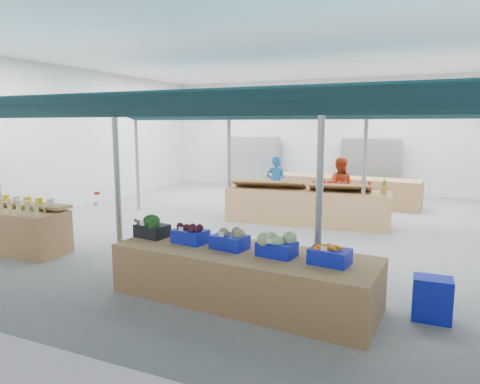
{
  "coord_description": "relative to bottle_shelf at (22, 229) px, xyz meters",
  "views": [
    {
      "loc": [
        3.84,
        -9.79,
        2.51
      ],
      "look_at": [
        0.24,
        -1.6,
        1.1
      ],
      "focal_mm": 32.0,
      "sensor_mm": 36.0,
      "label": 1
    }
  ],
  "objects": [
    {
      "name": "bottle_shelf",
      "position": [
        0.0,
        0.0,
        0.0
      ],
      "size": [
        1.9,
        1.15,
        1.12
      ],
      "rotation": [
        0.0,
        0.0,
        0.0
      ],
      "color": "#966A41",
      "rests_on": "floor"
    },
    {
      "name": "floor",
      "position": [
        3.45,
        3.96,
        -0.46
      ],
      "size": [
        13.0,
        13.0,
        0.0
      ],
      "primitive_type": "plane",
      "color": "slate",
      "rests_on": "ground"
    },
    {
      "name": "pole_ribbon",
      "position": [
        1.04,
        0.99,
        0.62
      ],
      "size": [
        0.12,
        0.12,
        0.28
      ],
      "color": "red",
      "rests_on": "pole_grid"
    },
    {
      "name": "crate_beets",
      "position": [
        4.07,
        -0.37,
        0.41
      ],
      "size": [
        0.54,
        0.44,
        0.29
      ],
      "rotation": [
        0.0,
        0.0,
        -0.14
      ],
      "color": "#1120BD",
      "rests_on": "veg_counter"
    },
    {
      "name": "crate_broccoli",
      "position": [
        3.34,
        -0.32,
        0.44
      ],
      "size": [
        0.54,
        0.44,
        0.35
      ],
      "rotation": [
        0.0,
        0.0,
        -0.14
      ],
      "color": "black",
      "rests_on": "veg_counter"
    },
    {
      "name": "crate_cabbage",
      "position": [
        5.49,
        -0.48,
        0.44
      ],
      "size": [
        0.54,
        0.44,
        0.35
      ],
      "rotation": [
        0.0,
        0.0,
        -0.14
      ],
      "color": "#1120BD",
      "rests_on": "veg_counter"
    },
    {
      "name": "crate_stack",
      "position": [
        7.46,
        -0.04,
        -0.17
      ],
      "size": [
        0.49,
        0.35,
        0.57
      ],
      "primitive_type": "cube",
      "rotation": [
        0.0,
        0.0,
        0.04
      ],
      "color": "#1120BD",
      "rests_on": "floor"
    },
    {
      "name": "veg_counter",
      "position": [
        4.96,
        -0.44,
        -0.09
      ],
      "size": [
        3.86,
        1.53,
        0.74
      ],
      "primitive_type": "cube",
      "rotation": [
        0.0,
        0.0,
        -0.07
      ],
      "color": "#966A41",
      "rests_on": "floor"
    },
    {
      "name": "sparrow",
      "position": [
        3.16,
        -0.44,
        0.53
      ],
      "size": [
        0.12,
        0.09,
        0.11
      ],
      "rotation": [
        0.0,
        0.0,
        -0.14
      ],
      "color": "brown",
      "rests_on": "crate_broccoli"
    },
    {
      "name": "pole_grid",
      "position": [
        4.2,
        2.21,
        1.35
      ],
      "size": [
        10.0,
        4.6,
        3.0
      ],
      "color": "gray",
      "rests_on": "floor"
    },
    {
      "name": "apple_heap_red",
      "position": [
        5.37,
        4.61,
        0.58
      ],
      "size": [
        1.59,
        0.92,
        0.27
      ],
      "rotation": [
        0.0,
        0.0,
        0.16
      ],
      "color": "#997247",
      "rests_on": "fruit_counter"
    },
    {
      "name": "vendor_right",
      "position": [
        5.14,
        5.74,
        0.36
      ],
      "size": [
        0.84,
        0.68,
        1.63
      ],
      "primitive_type": "imported",
      "rotation": [
        0.0,
        0.0,
        3.22
      ],
      "color": "#BE3717",
      "rests_on": "floor"
    },
    {
      "name": "crate_celeriac",
      "position": [
        4.75,
        -0.42,
        0.42
      ],
      "size": [
        0.54,
        0.44,
        0.31
      ],
      "rotation": [
        0.0,
        0.0,
        -0.14
      ],
      "color": "#1120BD",
      "rests_on": "veg_counter"
    },
    {
      "name": "apple_heap_yellow",
      "position": [
        3.58,
        4.47,
        0.58
      ],
      "size": [
        1.99,
        0.99,
        0.27
      ],
      "rotation": [
        0.0,
        0.0,
        0.16
      ],
      "color": "#997247",
      "rests_on": "fruit_counter"
    },
    {
      "name": "pineapple",
      "position": [
        6.39,
        4.69,
        0.6
      ],
      "size": [
        0.14,
        0.14,
        0.39
      ],
      "rotation": [
        0.0,
        0.0,
        0.16
      ],
      "color": "#8C6019",
      "rests_on": "fruit_counter"
    },
    {
      "name": "crate_carrots",
      "position": [
        6.22,
        -0.53,
        0.39
      ],
      "size": [
        0.54,
        0.44,
        0.29
      ],
      "rotation": [
        0.0,
        0.0,
        -0.14
      ],
      "color": "#1120BD",
      "rests_on": "veg_counter"
    },
    {
      "name": "fruit_counter",
      "position": [
        4.54,
        4.64,
        -0.02
      ],
      "size": [
        4.15,
        1.29,
        0.88
      ],
      "primitive_type": "cube",
      "rotation": [
        0.0,
        0.0,
        0.08
      ],
      "color": "#966A41",
      "rests_on": "floor"
    },
    {
      "name": "vendor_left",
      "position": [
        3.34,
        5.74,
        0.36
      ],
      "size": [
        0.62,
        0.44,
        1.63
      ],
      "primitive_type": "imported",
      "rotation": [
        0.0,
        0.0,
        3.22
      ],
      "color": "#1A63AD",
      "rests_on": "floor"
    },
    {
      "name": "awnings",
      "position": [
        4.2,
        2.21,
        2.32
      ],
      "size": [
        9.5,
        7.08,
        0.3
      ],
      "color": "#0A2A2D",
      "rests_on": "pole_grid"
    },
    {
      "name": "back_shelving_right",
      "position": [
        5.45,
        9.96,
        0.54
      ],
      "size": [
        2.0,
        0.5,
        2.0
      ],
      "primitive_type": "cube",
      "color": "#B23F33",
      "rests_on": "floor"
    },
    {
      "name": "back_shelving_left",
      "position": [
        0.95,
        9.96,
        0.54
      ],
      "size": [
        2.0,
        0.5,
        2.0
      ],
      "primitive_type": "cube",
      "color": "#B23F33",
      "rests_on": "floor"
    },
    {
      "name": "hall",
      "position": [
        3.45,
        5.4,
        2.19
      ],
      "size": [
        13.0,
        13.0,
        13.0
      ],
      "color": "silver",
      "rests_on": "ground"
    },
    {
      "name": "far_counter",
      "position": [
        4.78,
        7.73,
        -0.02
      ],
      "size": [
        4.95,
        1.42,
        0.88
      ],
      "primitive_type": "cube",
      "rotation": [
        0.0,
        0.0,
        -0.09
      ],
      "color": "#966A41",
      "rests_on": "floor"
    }
  ]
}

